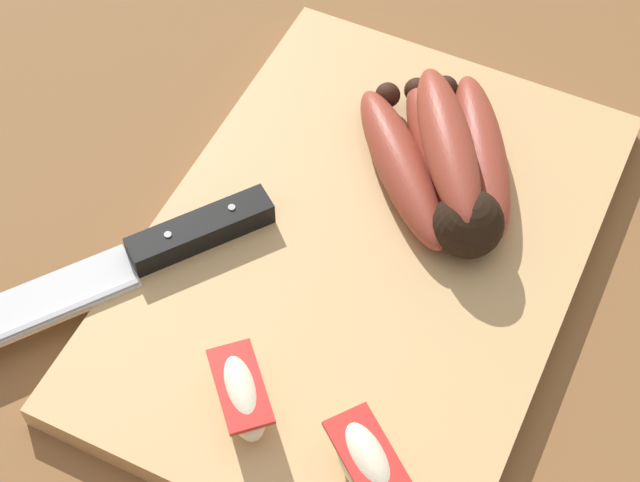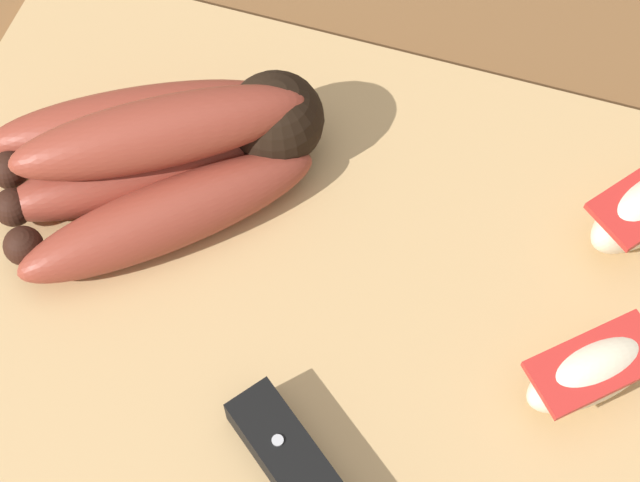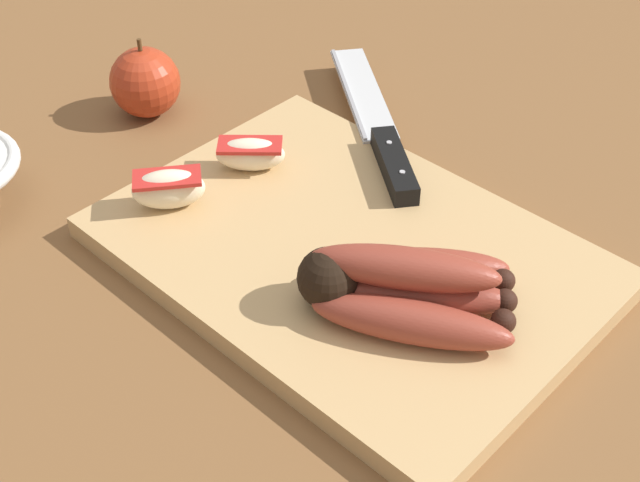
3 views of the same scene
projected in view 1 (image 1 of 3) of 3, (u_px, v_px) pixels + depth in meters
The scene contains 6 objects.
ground_plane at pixel (350, 286), 0.71m from camera, with size 6.00×6.00×0.00m, color brown.
cutting_board at pixel (361, 258), 0.71m from camera, with size 0.39×0.28×0.02m, color tan.
banana_bunch at pixel (446, 164), 0.72m from camera, with size 0.17×0.16×0.06m.
chefs_knife at pixel (134, 260), 0.69m from camera, with size 0.24×0.19×0.02m.
apple_wedge_near at pixel (367, 463), 0.59m from camera, with size 0.06×0.07×0.04m.
apple_wedge_middle at pixel (241, 393), 0.62m from camera, with size 0.06×0.06×0.03m.
Camera 1 is at (-0.36, -0.15, 0.60)m, focal length 58.98 mm.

